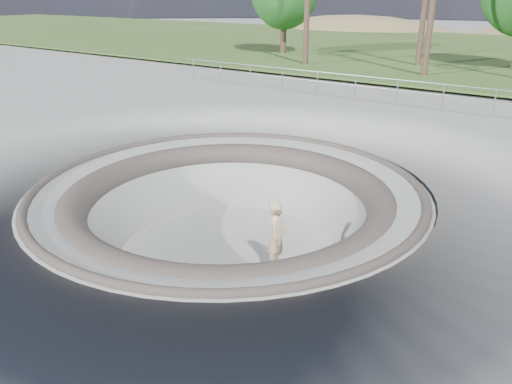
# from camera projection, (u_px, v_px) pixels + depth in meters

# --- Properties ---
(ground) EXTENTS (180.00, 180.00, 0.00)m
(ground) POSITION_uv_depth(u_px,v_px,m) (228.00, 187.00, 13.10)
(ground) COLOR #999894
(ground) RESTS_ON ground
(skate_bowl) EXTENTS (14.00, 14.00, 4.10)m
(skate_bowl) POSITION_uv_depth(u_px,v_px,m) (230.00, 248.00, 13.79)
(skate_bowl) COLOR #999894
(skate_bowl) RESTS_ON ground
(grass_strip) EXTENTS (180.00, 36.00, 0.12)m
(grass_strip) POSITION_uv_depth(u_px,v_px,m) (500.00, 54.00, 38.71)
(grass_strip) COLOR #3A5120
(grass_strip) RESTS_ON ground
(safety_railing) EXTENTS (25.00, 0.06, 1.03)m
(safety_railing) POSITION_uv_depth(u_px,v_px,m) (397.00, 91.00, 21.91)
(safety_railing) COLOR gray
(safety_railing) RESTS_ON ground
(skateboard) EXTENTS (0.83, 0.24, 0.09)m
(skateboard) POSITION_uv_depth(u_px,v_px,m) (277.00, 268.00, 12.80)
(skateboard) COLOR olive
(skateboard) RESTS_ON ground
(skater) EXTENTS (0.62, 0.77, 1.84)m
(skater) POSITION_uv_depth(u_px,v_px,m) (277.00, 236.00, 12.44)
(skater) COLOR beige
(skater) RESTS_ON skateboard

